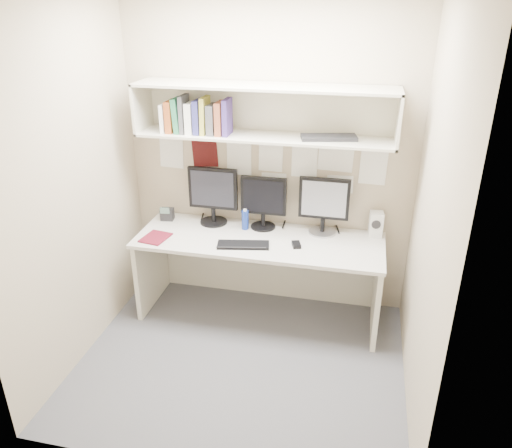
% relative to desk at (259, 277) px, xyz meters
% --- Properties ---
extents(floor, '(2.40, 2.00, 0.01)m').
position_rel_desk_xyz_m(floor, '(0.00, -0.65, -0.37)').
color(floor, '#4D4D52').
rests_on(floor, ground).
extents(wall_back, '(2.40, 0.02, 2.60)m').
position_rel_desk_xyz_m(wall_back, '(0.00, 0.35, 0.93)').
color(wall_back, tan).
rests_on(wall_back, ground).
extents(wall_front, '(2.40, 0.02, 2.60)m').
position_rel_desk_xyz_m(wall_front, '(0.00, -1.65, 0.93)').
color(wall_front, tan).
rests_on(wall_front, ground).
extents(wall_left, '(0.02, 2.00, 2.60)m').
position_rel_desk_xyz_m(wall_left, '(-1.20, -0.65, 0.93)').
color(wall_left, tan).
rests_on(wall_left, ground).
extents(wall_right, '(0.02, 2.00, 2.60)m').
position_rel_desk_xyz_m(wall_right, '(1.20, -0.65, 0.93)').
color(wall_right, tan).
rests_on(wall_right, ground).
extents(desk, '(2.00, 0.70, 0.73)m').
position_rel_desk_xyz_m(desk, '(0.00, 0.00, 0.00)').
color(desk, beige).
rests_on(desk, floor).
extents(overhead_hutch, '(2.00, 0.38, 0.40)m').
position_rel_desk_xyz_m(overhead_hutch, '(0.00, 0.21, 1.35)').
color(overhead_hutch, beige).
rests_on(overhead_hutch, wall_back).
extents(pinned_papers, '(1.92, 0.01, 0.48)m').
position_rel_desk_xyz_m(pinned_papers, '(0.00, 0.34, 0.88)').
color(pinned_papers, white).
rests_on(pinned_papers, wall_back).
extents(monitor_left, '(0.42, 0.23, 0.49)m').
position_rel_desk_xyz_m(monitor_left, '(-0.45, 0.22, 0.63)').
color(monitor_left, black).
rests_on(monitor_left, desk).
extents(monitor_center, '(0.38, 0.21, 0.45)m').
position_rel_desk_xyz_m(monitor_center, '(-0.01, 0.22, 0.61)').
color(monitor_center, black).
rests_on(monitor_center, desk).
extents(monitor_right, '(0.41, 0.22, 0.48)m').
position_rel_desk_xyz_m(monitor_right, '(0.49, 0.22, 0.62)').
color(monitor_right, '#A5A5AA').
rests_on(monitor_right, desk).
extents(keyboard, '(0.43, 0.22, 0.02)m').
position_rel_desk_xyz_m(keyboard, '(-0.09, -0.17, 0.37)').
color(keyboard, black).
rests_on(keyboard, desk).
extents(mouse, '(0.09, 0.11, 0.03)m').
position_rel_desk_xyz_m(mouse, '(0.31, -0.08, 0.38)').
color(mouse, black).
rests_on(mouse, desk).
extents(speaker, '(0.12, 0.12, 0.21)m').
position_rel_desk_xyz_m(speaker, '(0.92, 0.25, 0.47)').
color(speaker, silver).
rests_on(speaker, desk).
extents(blue_bottle, '(0.06, 0.06, 0.18)m').
position_rel_desk_xyz_m(blue_bottle, '(-0.15, 0.15, 0.45)').
color(blue_bottle, navy).
rests_on(blue_bottle, desk).
extents(maroon_notebook, '(0.23, 0.26, 0.01)m').
position_rel_desk_xyz_m(maroon_notebook, '(-0.82, -0.19, 0.37)').
color(maroon_notebook, maroon).
rests_on(maroon_notebook, desk).
extents(desk_phone, '(0.12, 0.11, 0.13)m').
position_rel_desk_xyz_m(desk_phone, '(-0.87, 0.19, 0.42)').
color(desk_phone, black).
rests_on(desk_phone, desk).
extents(book_stack, '(0.54, 0.18, 0.29)m').
position_rel_desk_xyz_m(book_stack, '(-0.53, 0.12, 1.30)').
color(book_stack, white).
rests_on(book_stack, overhead_hutch).
extents(hutch_tray, '(0.44, 0.25, 0.03)m').
position_rel_desk_xyz_m(hutch_tray, '(0.50, 0.15, 1.19)').
color(hutch_tray, black).
rests_on(hutch_tray, overhead_hutch).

